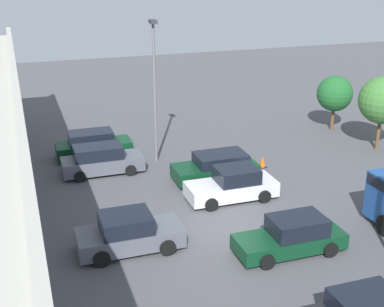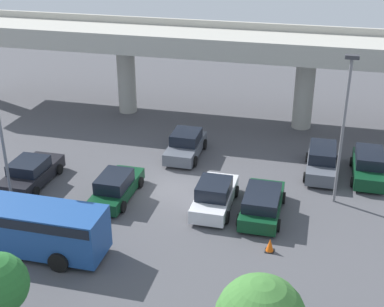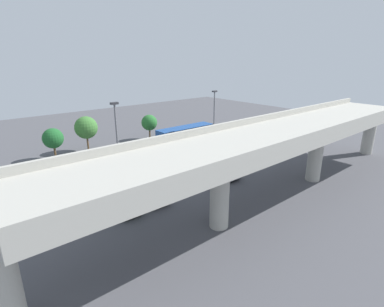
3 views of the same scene
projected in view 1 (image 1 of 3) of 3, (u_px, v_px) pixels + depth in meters
ground_plane at (230, 229)px, 24.48m from camera, size 88.55×88.55×0.00m
parked_car_1 at (292, 236)px, 22.42m from camera, size 1.99×4.69×1.58m
parked_car_2 at (129, 233)px, 22.58m from camera, size 2.16×4.46×1.67m
parked_car_3 at (233, 185)px, 27.29m from camera, size 2.12×4.62×1.68m
parked_car_4 at (217, 167)px, 29.67m from camera, size 2.23×4.67×1.50m
parked_car_5 at (101, 160)px, 30.47m from camera, size 2.00×4.60×1.67m
parked_car_6 at (93, 145)px, 32.92m from camera, size 1.99×4.59×1.66m
lamp_post_near_aisle at (154, 82)px, 30.80m from camera, size 0.70×0.35×8.41m
tree_front_centre at (383, 100)px, 33.41m from camera, size 3.00×3.00×4.73m
tree_front_right at (335, 94)px, 37.39m from camera, size 2.50×2.50×3.90m
traffic_cone at (262, 162)px, 31.49m from camera, size 0.44×0.44×0.70m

